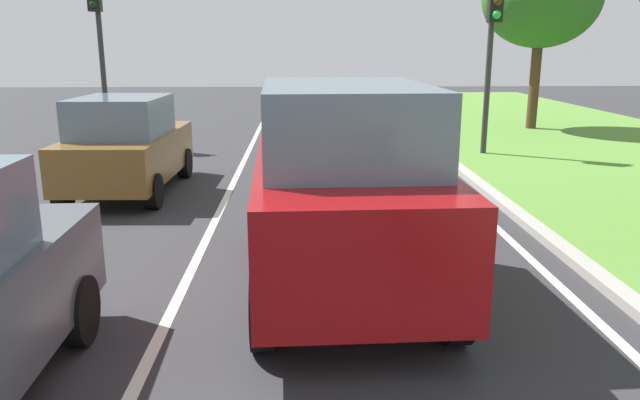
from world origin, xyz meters
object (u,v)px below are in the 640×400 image
car_hatchback_far (127,145)px  traffic_light_overhead_left (98,25)px  car_suv_ahead (343,185)px  traffic_light_near_right (492,33)px

car_hatchback_far → traffic_light_overhead_left: size_ratio=0.79×
car_suv_ahead → traffic_light_overhead_left: traffic_light_overhead_left is taller
car_suv_ahead → traffic_light_overhead_left: size_ratio=0.96×
car_hatchback_far → traffic_light_near_right: size_ratio=0.85×
car_suv_ahead → traffic_light_near_right: traffic_light_near_right is taller
traffic_light_near_right → traffic_light_overhead_left: bearing=168.4°
car_suv_ahead → traffic_light_overhead_left: bearing=117.3°
traffic_light_near_right → traffic_light_overhead_left: 10.06m
car_suv_ahead → car_hatchback_far: car_suv_ahead is taller
car_suv_ahead → car_hatchback_far: size_ratio=1.22×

